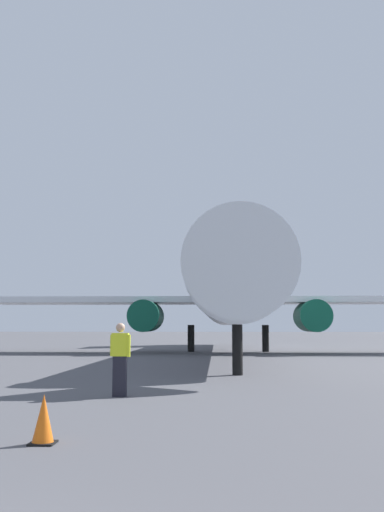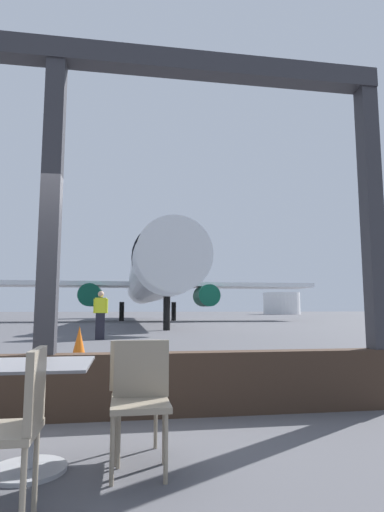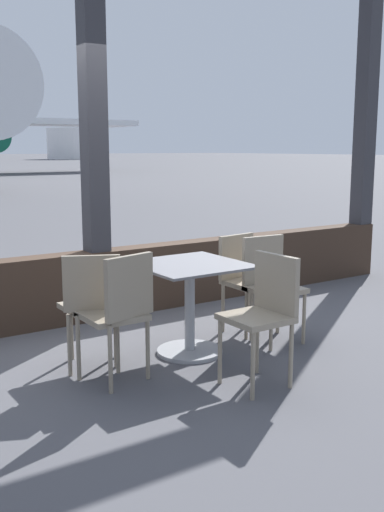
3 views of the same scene
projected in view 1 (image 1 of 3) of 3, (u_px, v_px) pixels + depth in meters
ground_plane at (187, 348)px, 42.27m from camera, size 220.00×220.00×0.00m
airplane at (229, 294)px, 34.35m from camera, size 30.05×36.40×10.38m
ground_crew_worker at (120, 358)px, 13.71m from camera, size 0.53×0.29×1.74m
traffic_cone at (43, 420)px, 8.21m from camera, size 0.36×0.36×0.70m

